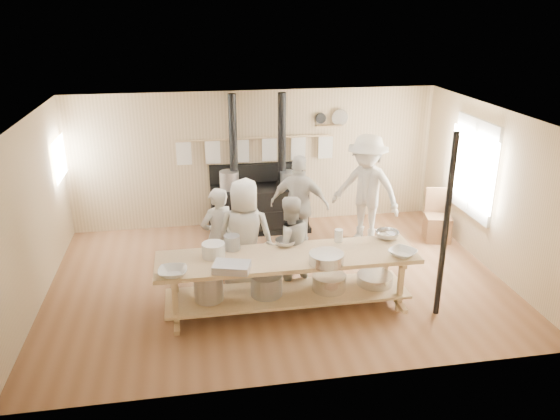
{
  "coord_description": "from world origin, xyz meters",
  "views": [
    {
      "loc": [
        -1.25,
        -7.57,
        4.1
      ],
      "look_at": [
        0.08,
        0.2,
        1.1
      ],
      "focal_mm": 35.0,
      "sensor_mm": 36.0,
      "label": 1
    }
  ],
  "objects_px": {
    "cook_left": "(289,245)",
    "roasting_pan": "(232,267)",
    "chair": "(437,225)",
    "cook_by_window": "(366,189)",
    "cook_right": "(300,205)",
    "cook_center": "(245,236)",
    "stove": "(259,203)",
    "cook_far_left": "(218,236)",
    "prep_table": "(287,277)"
  },
  "relations": [
    {
      "from": "prep_table",
      "to": "cook_right",
      "type": "height_order",
      "value": "cook_right"
    },
    {
      "from": "cook_center",
      "to": "roasting_pan",
      "type": "relative_size",
      "value": 3.73
    },
    {
      "from": "cook_left",
      "to": "roasting_pan",
      "type": "bearing_deg",
      "value": 30.46
    },
    {
      "from": "cook_far_left",
      "to": "cook_by_window",
      "type": "bearing_deg",
      "value": 176.29
    },
    {
      "from": "cook_by_window",
      "to": "roasting_pan",
      "type": "relative_size",
      "value": 4.26
    },
    {
      "from": "cook_by_window",
      "to": "chair",
      "type": "relative_size",
      "value": 2.1
    },
    {
      "from": "cook_right",
      "to": "chair",
      "type": "relative_size",
      "value": 1.84
    },
    {
      "from": "cook_by_window",
      "to": "roasting_pan",
      "type": "height_order",
      "value": "cook_by_window"
    },
    {
      "from": "cook_left",
      "to": "cook_by_window",
      "type": "xyz_separation_m",
      "value": [
        1.7,
        1.61,
        0.23
      ]
    },
    {
      "from": "cook_left",
      "to": "roasting_pan",
      "type": "xyz_separation_m",
      "value": [
        -0.91,
        -0.84,
        0.14
      ]
    },
    {
      "from": "cook_left",
      "to": "cook_right",
      "type": "distance_m",
      "value": 1.43
    },
    {
      "from": "cook_right",
      "to": "cook_by_window",
      "type": "bearing_deg",
      "value": -144.86
    },
    {
      "from": "cook_far_left",
      "to": "cook_by_window",
      "type": "distance_m",
      "value": 2.94
    },
    {
      "from": "cook_center",
      "to": "cook_by_window",
      "type": "xyz_separation_m",
      "value": [
        2.32,
        1.4,
        0.12
      ]
    },
    {
      "from": "stove",
      "to": "roasting_pan",
      "type": "height_order",
      "value": "stove"
    },
    {
      "from": "cook_right",
      "to": "stove",
      "type": "bearing_deg",
      "value": -40.34
    },
    {
      "from": "cook_by_window",
      "to": "chair",
      "type": "xyz_separation_m",
      "value": [
        1.34,
        -0.16,
        -0.72
      ]
    },
    {
      "from": "cook_left",
      "to": "chair",
      "type": "xyz_separation_m",
      "value": [
        3.05,
        1.45,
        -0.48
      ]
    },
    {
      "from": "cook_left",
      "to": "chair",
      "type": "height_order",
      "value": "cook_left"
    },
    {
      "from": "cook_left",
      "to": "cook_by_window",
      "type": "distance_m",
      "value": 2.36
    },
    {
      "from": "roasting_pan",
      "to": "cook_right",
      "type": "bearing_deg",
      "value": 58.46
    },
    {
      "from": "prep_table",
      "to": "cook_left",
      "type": "height_order",
      "value": "cook_left"
    },
    {
      "from": "prep_table",
      "to": "cook_left",
      "type": "relative_size",
      "value": 2.36
    },
    {
      "from": "cook_far_left",
      "to": "chair",
      "type": "xyz_separation_m",
      "value": [
        4.05,
        0.97,
        -0.49
      ]
    },
    {
      "from": "cook_right",
      "to": "cook_far_left",
      "type": "bearing_deg",
      "value": 54.97
    },
    {
      "from": "cook_right",
      "to": "roasting_pan",
      "type": "distance_m",
      "value": 2.58
    },
    {
      "from": "stove",
      "to": "roasting_pan",
      "type": "xyz_separation_m",
      "value": [
        -0.79,
        -3.35,
        0.38
      ]
    },
    {
      "from": "cook_right",
      "to": "cook_by_window",
      "type": "xyz_separation_m",
      "value": [
        1.26,
        0.25,
        0.12
      ]
    },
    {
      "from": "cook_right",
      "to": "roasting_pan",
      "type": "xyz_separation_m",
      "value": [
        -1.35,
        -2.2,
        0.03
      ]
    },
    {
      "from": "cook_center",
      "to": "cook_by_window",
      "type": "distance_m",
      "value": 2.71
    },
    {
      "from": "cook_center",
      "to": "chair",
      "type": "height_order",
      "value": "cook_center"
    },
    {
      "from": "cook_center",
      "to": "chair",
      "type": "distance_m",
      "value": 3.91
    },
    {
      "from": "cook_left",
      "to": "cook_center",
      "type": "xyz_separation_m",
      "value": [
        -0.62,
        0.21,
        0.11
      ]
    },
    {
      "from": "stove",
      "to": "cook_right",
      "type": "distance_m",
      "value": 1.32
    },
    {
      "from": "stove",
      "to": "cook_center",
      "type": "bearing_deg",
      "value": -102.39
    },
    {
      "from": "cook_far_left",
      "to": "cook_by_window",
      "type": "relative_size",
      "value": 0.78
    },
    {
      "from": "roasting_pan",
      "to": "cook_by_window",
      "type": "bearing_deg",
      "value": 43.24
    },
    {
      "from": "cook_right",
      "to": "cook_center",
      "type": "bearing_deg",
      "value": 70.92
    },
    {
      "from": "prep_table",
      "to": "cook_right",
      "type": "distance_m",
      "value": 1.98
    },
    {
      "from": "cook_by_window",
      "to": "cook_right",
      "type": "bearing_deg",
      "value": -125.54
    },
    {
      "from": "roasting_pan",
      "to": "cook_left",
      "type": "bearing_deg",
      "value": 42.86
    },
    {
      "from": "prep_table",
      "to": "roasting_pan",
      "type": "bearing_deg",
      "value": -157.34
    },
    {
      "from": "cook_left",
      "to": "cook_right",
      "type": "bearing_deg",
      "value": -120.47
    },
    {
      "from": "cook_right",
      "to": "chair",
      "type": "xyz_separation_m",
      "value": [
        2.6,
        0.09,
        -0.59
      ]
    },
    {
      "from": "stove",
      "to": "cook_by_window",
      "type": "xyz_separation_m",
      "value": [
        1.82,
        -0.89,
        0.47
      ]
    },
    {
      "from": "cook_far_left",
      "to": "roasting_pan",
      "type": "distance_m",
      "value": 1.33
    },
    {
      "from": "cook_far_left",
      "to": "cook_center",
      "type": "xyz_separation_m",
      "value": [
        0.39,
        -0.27,
        0.1
      ]
    },
    {
      "from": "stove",
      "to": "cook_left",
      "type": "distance_m",
      "value": 2.52
    },
    {
      "from": "cook_left",
      "to": "cook_right",
      "type": "xyz_separation_m",
      "value": [
        0.44,
        1.36,
        0.11
      ]
    },
    {
      "from": "cook_far_left",
      "to": "roasting_pan",
      "type": "height_order",
      "value": "cook_far_left"
    }
  ]
}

